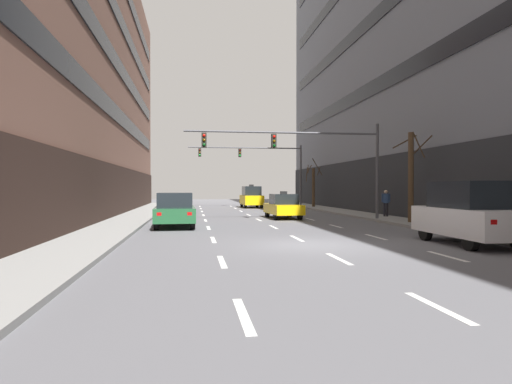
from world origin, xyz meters
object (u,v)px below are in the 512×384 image
object	(u,v)px
traffic_signal_0	(307,150)
traffic_signal_1	(261,160)
taxi_driving_1	(283,206)
car_parked_1	(468,213)
car_driving_0	(175,210)
pedestrian_0	(386,201)
street_tree_0	(313,185)
taxi_driving_2	(251,197)
street_tree_1	(411,175)

from	to	relation	value
traffic_signal_0	traffic_signal_1	distance (m)	18.79
taxi_driving_1	car_parked_1	distance (m)	14.14
traffic_signal_0	taxi_driving_1	bearing A→B (deg)	107.58
taxi_driving_1	traffic_signal_1	xyz separation A→B (m)	(1.02, 16.10, 3.95)
car_driving_0	pedestrian_0	size ratio (longest dim) A/B	2.78
car_parked_1	traffic_signal_0	xyz separation A→B (m)	(-2.87, 10.96, 3.09)
taxi_driving_1	car_parked_1	world-z (taller)	car_parked_1
car_driving_0	traffic_signal_0	distance (m)	8.61
taxi_driving_1	car_parked_1	size ratio (longest dim) A/B	0.93
traffic_signal_0	street_tree_0	size ratio (longest dim) A/B	2.49
taxi_driving_2	pedestrian_0	bearing A→B (deg)	-68.19
street_tree_0	traffic_signal_0	bearing A→B (deg)	-106.85
car_parked_1	traffic_signal_1	distance (m)	30.08
street_tree_1	taxi_driving_2	bearing A→B (deg)	105.60
taxi_driving_1	pedestrian_0	world-z (taller)	pedestrian_0
car_driving_0	car_parked_1	size ratio (longest dim) A/B	1.02
taxi_driving_1	street_tree_1	size ratio (longest dim) A/B	0.89
taxi_driving_1	taxi_driving_2	size ratio (longest dim) A/B	0.97
traffic_signal_0	pedestrian_0	bearing A→B (deg)	16.75
car_driving_0	car_parked_1	world-z (taller)	car_parked_1
car_parked_1	car_driving_0	bearing A→B (deg)	141.23
car_driving_0	street_tree_1	size ratio (longest dim) A/B	0.98
car_parked_1	street_tree_1	size ratio (longest dim) A/B	0.96
street_tree_0	car_parked_1	bearing A→B (deg)	-94.31
traffic_signal_1	pedestrian_0	bearing A→B (deg)	-72.23
street_tree_0	pedestrian_0	distance (m)	14.61
car_driving_0	street_tree_0	world-z (taller)	street_tree_0
traffic_signal_0	car_parked_1	bearing A→B (deg)	-75.31
car_driving_0	traffic_signal_1	bearing A→B (deg)	70.35
car_parked_1	street_tree_1	distance (m)	8.48
street_tree_0	pedestrian_0	bearing A→B (deg)	-87.16
pedestrian_0	taxi_driving_2	bearing A→B (deg)	111.81
taxi_driving_2	street_tree_1	bearing A→B (deg)	-74.40
street_tree_0	street_tree_1	size ratio (longest dim) A/B	0.96
traffic_signal_0	street_tree_0	xyz separation A→B (m)	(4.92, 16.26, -2.01)
car_driving_0	pedestrian_0	xyz separation A→B (m)	(13.13, 4.35, 0.26)
traffic_signal_1	street_tree_0	distance (m)	5.95
street_tree_1	traffic_signal_0	bearing A→B (deg)	149.76
traffic_signal_1	pedestrian_0	distance (m)	18.30
street_tree_1	street_tree_0	bearing A→B (deg)	90.11
car_driving_0	traffic_signal_0	bearing A→B (deg)	19.48
car_driving_0	taxi_driving_2	world-z (taller)	taxi_driving_2
taxi_driving_1	street_tree_1	xyz separation A→B (m)	(5.81, -5.57, 1.86)
car_parked_1	traffic_signal_0	world-z (taller)	traffic_signal_0
car_parked_1	traffic_signal_1	size ratio (longest dim) A/B	0.40
taxi_driving_1	traffic_signal_0	xyz separation A→B (m)	(0.85, -2.68, 3.42)
traffic_signal_0	street_tree_1	distance (m)	5.95
car_driving_0	car_parked_1	distance (m)	13.28
car_driving_0	traffic_signal_1	xyz separation A→B (m)	(7.65, 21.43, 3.88)
traffic_signal_0	street_tree_0	world-z (taller)	traffic_signal_0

